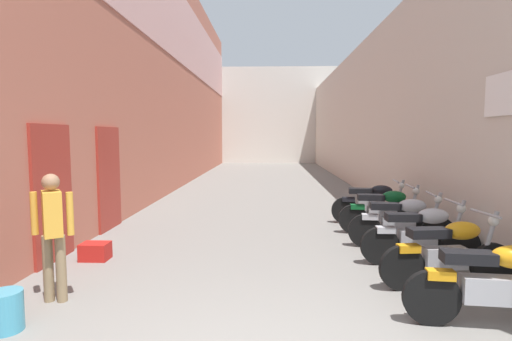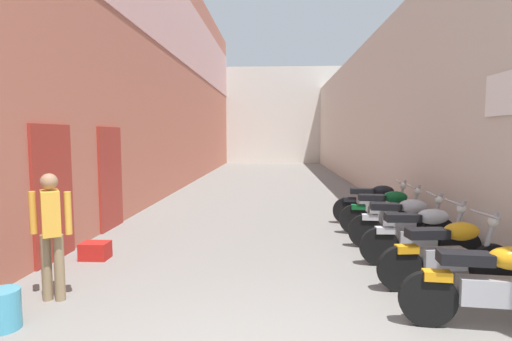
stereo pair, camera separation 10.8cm
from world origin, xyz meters
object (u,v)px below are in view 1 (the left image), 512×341
Objects in this scene: pedestrian_by_doorway at (53,228)px; motorcycle_second at (449,252)px; water_jug_beside_first at (6,311)px; motorcycle_third at (421,234)px; motorcycle_fifth at (385,210)px; plastic_crate at (95,251)px; motorcycle_sixth at (373,203)px; motorcycle_nearest at (496,283)px; motorcycle_fourth at (402,221)px.

motorcycle_second is at bearing 6.53° from pedestrian_by_doorway.
water_jug_beside_first is (-5.09, -1.30, -0.29)m from motorcycle_second.
motorcycle_fifth is at bearing 90.00° from motorcycle_third.
motorcycle_fifth is 4.21× the size of plastic_crate.
motorcycle_sixth is (-0.00, 0.90, 0.00)m from motorcycle_fifth.
water_jug_beside_first reaches higher than plastic_crate.
pedestrian_by_doorway is (-4.97, -0.57, 0.42)m from motorcycle_second.
plastic_crate is at bearing -160.40° from motorcycle_fifth.
motorcycle_second is 3.78m from motorcycle_sixth.
motorcycle_nearest is at bearing 2.46° from water_jug_beside_first.
motorcycle_fifth is 1.00× the size of motorcycle_sixth.
motorcycle_second is 1.85m from motorcycle_fourth.
motorcycle_third is 4.41× the size of water_jug_beside_first.
motorcycle_third is (0.00, 0.95, 0.00)m from motorcycle_second.
motorcycle_second is (-0.00, 1.09, 0.00)m from motorcycle_nearest.
motorcycle_fifth is 5.53m from plastic_crate.
motorcycle_third and motorcycle_sixth have the same top height.
motorcycle_nearest is 5.01m from pedestrian_by_doorway.
pedestrian_by_doorway is (-4.97, -1.52, 0.42)m from motorcycle_third.
motorcycle_nearest is at bearing -90.00° from motorcycle_second.
pedestrian_by_doorway reaches higher than motorcycle_fifth.
motorcycle_fifth is at bearing 90.00° from motorcycle_nearest.
motorcycle_fourth is 1.02m from motorcycle_fifth.
motorcycle_fourth is (-0.00, 0.90, 0.00)m from motorcycle_third.
motorcycle_fifth is at bearing 90.00° from motorcycle_fourth.
pedestrian_by_doorway reaches higher than water_jug_beside_first.
motorcycle_nearest is 1.00× the size of motorcycle_second.
motorcycle_fourth is 1.00× the size of motorcycle_sixth.
motorcycle_fourth is 1.00× the size of motorcycle_fifth.
motorcycle_nearest is 3.96m from motorcycle_fifth.
motorcycle_fifth is 0.90m from motorcycle_sixth.
motorcycle_sixth is (-0.00, 4.87, 0.00)m from motorcycle_nearest.
motorcycle_nearest is 1.00× the size of motorcycle_fourth.
motorcycle_third is at bearing 90.00° from motorcycle_second.
motorcycle_fifth is (0.00, 1.02, 0.00)m from motorcycle_fourth.
motorcycle_third is at bearing 16.98° from pedestrian_by_doorway.
motorcycle_second is at bearing -90.00° from motorcycle_fourth.
motorcycle_nearest and motorcycle_sixth have the same top height.
motorcycle_fifth is at bearing 39.40° from water_jug_beside_first.
motorcycle_fourth is 4.20× the size of plastic_crate.
motorcycle_nearest is 4.20× the size of plastic_crate.
plastic_crate is at bearing 168.84° from motorcycle_second.
motorcycle_fourth is (-0.00, 2.94, 0.00)m from motorcycle_nearest.
water_jug_beside_first is at bearing -165.63° from motorcycle_second.
motorcycle_nearest is at bearing -90.00° from motorcycle_third.
water_jug_beside_first is at bearing -135.02° from motorcycle_sixth.
motorcycle_nearest is 4.87m from motorcycle_sixth.
motorcycle_fourth reaches higher than plastic_crate.
water_jug_beside_first is (-5.09, -3.16, -0.29)m from motorcycle_fourth.
pedestrian_by_doorway is 3.74× the size of water_jug_beside_first.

